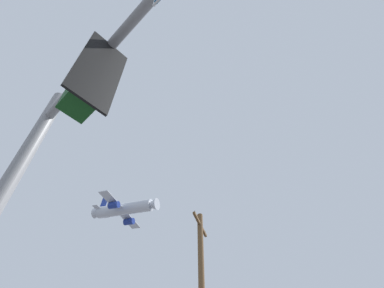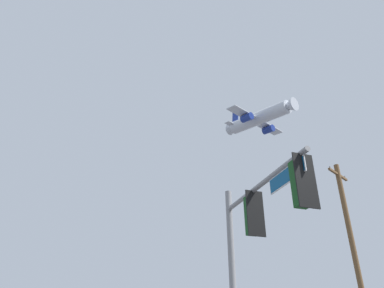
% 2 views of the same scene
% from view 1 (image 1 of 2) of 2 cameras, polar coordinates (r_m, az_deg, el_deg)
% --- Properties ---
extents(signal_pole_near, '(4.51, 0.63, 5.85)m').
position_cam_1_polar(signal_pole_near, '(3.31, -19.13, 9.15)').
color(signal_pole_near, gray).
rests_on(signal_pole_near, ground_plane).
extents(airplane, '(20.89, 18.82, 9.72)m').
position_cam_1_polar(airplane, '(89.85, -12.66, -12.01)').
color(airplane, silver).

